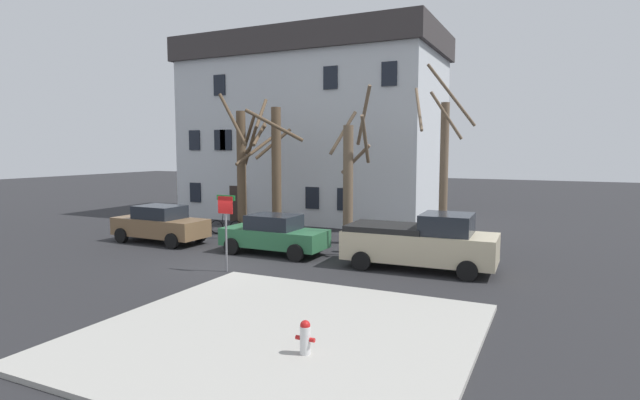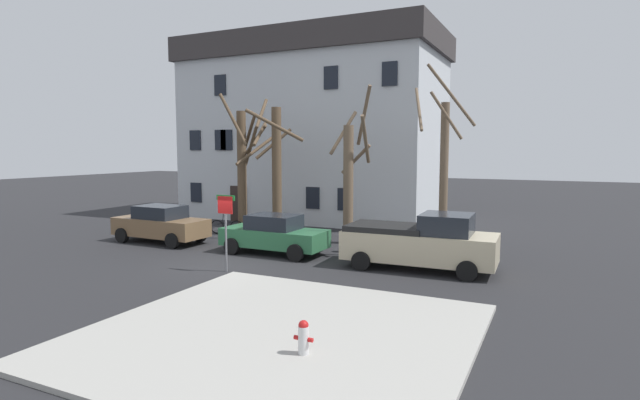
{
  "view_description": "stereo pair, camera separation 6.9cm",
  "coord_description": "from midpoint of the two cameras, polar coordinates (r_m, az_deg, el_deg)",
  "views": [
    {
      "loc": [
        11.21,
        -14.71,
        4.27
      ],
      "look_at": [
        2.55,
        3.41,
        2.22
      ],
      "focal_mm": 28.14,
      "sensor_mm": 36.0,
      "label": 1
    },
    {
      "loc": [
        11.27,
        -14.68,
        4.27
      ],
      "look_at": [
        2.55,
        3.41,
        2.22
      ],
      "focal_mm": 28.14,
      "sensor_mm": 36.0,
      "label": 2
    }
  ],
  "objects": [
    {
      "name": "tree_bare_end",
      "position": [
        20.44,
        13.71,
        3.31
      ],
      "size": [
        2.67,
        2.04,
        7.44
      ],
      "color": "brown",
      "rests_on": "ground_plane"
    },
    {
      "name": "building_main",
      "position": [
        31.58,
        -0.94,
        8.22
      ],
      "size": [
        15.77,
        8.05,
        11.06
      ],
      "color": "silver",
      "rests_on": "ground_plane"
    },
    {
      "name": "pickup_truck_beige",
      "position": [
        18.2,
        11.27,
        -4.69
      ],
      "size": [
        5.38,
        2.42,
        2.03
      ],
      "color": "#C6B793",
      "rests_on": "ground_plane"
    },
    {
      "name": "sidewalk_slab",
      "position": [
        11.92,
        -4.57,
        -14.87
      ],
      "size": [
        8.49,
        8.24,
        0.12
      ],
      "primitive_type": "cube",
      "color": "#A8A59E",
      "rests_on": "ground_plane"
    },
    {
      "name": "tree_bare_mid",
      "position": [
        24.62,
        -5.31,
        4.0
      ],
      "size": [
        3.59,
        3.58,
        6.76
      ],
      "color": "brown",
      "rests_on": "ground_plane"
    },
    {
      "name": "street_sign_pole",
      "position": [
        17.65,
        -10.77,
        -2.05
      ],
      "size": [
        0.76,
        0.07,
        2.68
      ],
      "color": "slate",
      "rests_on": "ground_plane"
    },
    {
      "name": "tree_bare_far",
      "position": [
        22.63,
        3.32,
        2.77
      ],
      "size": [
        2.1,
        1.83,
        7.05
      ],
      "color": "brown",
      "rests_on": "ground_plane"
    },
    {
      "name": "bicycle_leaning",
      "position": [
        25.65,
        -10.66,
        -3.03
      ],
      "size": [
        1.7,
        0.5,
        1.03
      ],
      "color": "black",
      "rests_on": "ground_plane"
    },
    {
      "name": "car_brown_sedan",
      "position": [
        24.07,
        -17.79,
        -2.62
      ],
      "size": [
        4.54,
        2.07,
        1.7
      ],
      "color": "brown",
      "rests_on": "ground_plane"
    },
    {
      "name": "car_green_sedan",
      "position": [
        20.54,
        -5.34,
        -3.9
      ],
      "size": [
        4.36,
        1.97,
        1.61
      ],
      "color": "#2D6B42",
      "rests_on": "ground_plane"
    },
    {
      "name": "ground_plane",
      "position": [
        18.99,
        -11.66,
        -7.29
      ],
      "size": [
        120.0,
        120.0,
        0.0
      ],
      "primitive_type": "plane",
      "color": "#262628"
    },
    {
      "name": "tree_bare_near",
      "position": [
        25.42,
        -8.91,
        3.73
      ],
      "size": [
        1.96,
        2.03,
        6.96
      ],
      "color": "brown",
      "rests_on": "ground_plane"
    },
    {
      "name": "fire_hydrant",
      "position": [
        10.52,
        -1.89,
        -15.26
      ],
      "size": [
        0.42,
        0.22,
        0.7
      ],
      "color": "silver",
      "rests_on": "sidewalk_slab"
    }
  ]
}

